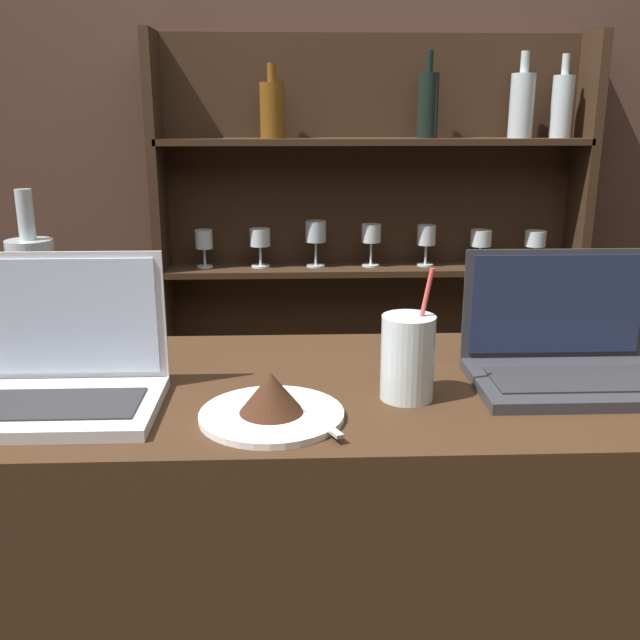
# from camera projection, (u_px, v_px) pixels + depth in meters

# --- Properties ---
(bar_counter) EXTENTS (1.76, 0.54, 0.96)m
(bar_counter) POSITION_uv_depth(u_px,v_px,m) (357.00, 627.00, 1.31)
(bar_counter) COLOR #382314
(bar_counter) RESTS_ON ground_plane
(back_wall) EXTENTS (7.00, 0.06, 2.70)m
(back_wall) POSITION_uv_depth(u_px,v_px,m) (325.00, 126.00, 2.33)
(back_wall) COLOR #4C3328
(back_wall) RESTS_ON ground_plane
(back_shelf) EXTENTS (1.38, 0.18, 1.63)m
(back_shelf) POSITION_uv_depth(u_px,v_px,m) (373.00, 275.00, 2.39)
(back_shelf) COLOR #332114
(back_shelf) RESTS_ON ground_plane
(laptop_near) EXTENTS (0.32, 0.21, 0.22)m
(laptop_near) POSITION_uv_depth(u_px,v_px,m) (53.00, 373.00, 1.07)
(laptop_near) COLOR silver
(laptop_near) RESTS_ON bar_counter
(laptop_far) EXTENTS (0.32, 0.21, 0.21)m
(laptop_far) POSITION_uv_depth(u_px,v_px,m) (567.00, 354.00, 1.17)
(laptop_far) COLOR #333338
(laptop_far) RESTS_ON bar_counter
(cake_plate) EXTENTS (0.21, 0.21, 0.07)m
(cake_plate) POSITION_uv_depth(u_px,v_px,m) (272.00, 403.00, 1.03)
(cake_plate) COLOR white
(cake_plate) RESTS_ON bar_counter
(water_glass) EXTENTS (0.08, 0.08, 0.21)m
(water_glass) POSITION_uv_depth(u_px,v_px,m) (408.00, 357.00, 1.09)
(water_glass) COLOR silver
(water_glass) RESTS_ON bar_counter
(wine_bottle_clear) EXTENTS (0.08, 0.08, 0.31)m
(wine_bottle_clear) POSITION_uv_depth(u_px,v_px,m) (35.00, 299.00, 1.24)
(wine_bottle_clear) COLOR #B2C1C6
(wine_bottle_clear) RESTS_ON bar_counter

